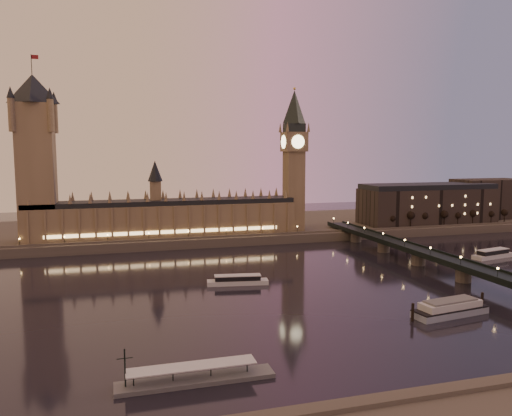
{
  "coord_description": "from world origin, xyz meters",
  "views": [
    {
      "loc": [
        -73.25,
        -222.66,
        64.44
      ],
      "look_at": [
        0.54,
        35.0,
        33.72
      ],
      "focal_mm": 35.0,
      "sensor_mm": 36.0,
      "label": 1
    }
  ],
  "objects_px": {
    "cruise_boat_b": "(493,254)",
    "pontoon_pier": "(195,378)",
    "moored_barge": "(450,308)",
    "cruise_boat_a": "(238,280)"
  },
  "relations": [
    {
      "from": "cruise_boat_b",
      "to": "pontoon_pier",
      "type": "distance_m",
      "value": 229.09
    },
    {
      "from": "cruise_boat_b",
      "to": "moored_barge",
      "type": "xyz_separation_m",
      "value": [
        -93.64,
        -83.64,
        0.5
      ]
    },
    {
      "from": "cruise_boat_a",
      "to": "moored_barge",
      "type": "xyz_separation_m",
      "value": [
        69.52,
        -67.47,
        0.8
      ]
    },
    {
      "from": "pontoon_pier",
      "to": "cruise_boat_b",
      "type": "bearing_deg",
      "value": 29.53
    },
    {
      "from": "cruise_boat_b",
      "to": "cruise_boat_a",
      "type": "bearing_deg",
      "value": 173.85
    },
    {
      "from": "cruise_boat_b",
      "to": "pontoon_pier",
      "type": "height_order",
      "value": "pontoon_pier"
    },
    {
      "from": "cruise_boat_a",
      "to": "cruise_boat_b",
      "type": "height_order",
      "value": "cruise_boat_b"
    },
    {
      "from": "moored_barge",
      "to": "pontoon_pier",
      "type": "bearing_deg",
      "value": -172.38
    },
    {
      "from": "moored_barge",
      "to": "pontoon_pier",
      "type": "xyz_separation_m",
      "value": [
        -105.7,
        -29.26,
        -1.6
      ]
    },
    {
      "from": "cruise_boat_a",
      "to": "moored_barge",
      "type": "height_order",
      "value": "moored_barge"
    }
  ]
}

